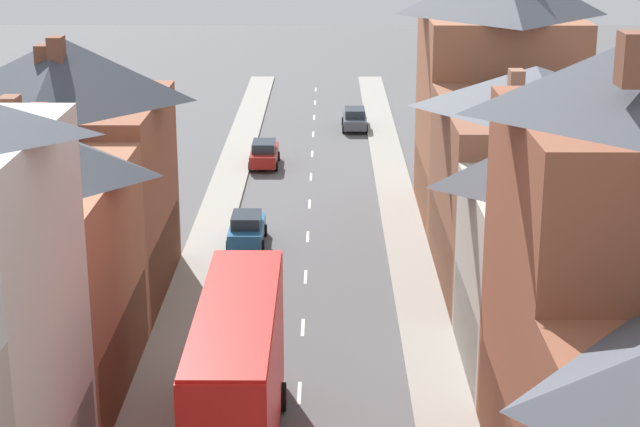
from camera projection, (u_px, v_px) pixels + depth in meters
The scene contains 7 objects.
pavement_left at pixel (202, 261), 52.22m from camera, with size 2.20×104.00×0.14m, color gray.
pavement_right at pixel (411, 261), 52.16m from camera, with size 2.20×104.00×0.14m, color gray.
centre_line_dashes at pixel (306, 277), 50.30m from camera, with size 0.14×97.80×0.01m.
double_decker_bus_lead at pixel (238, 378), 33.62m from camera, with size 2.74×10.80×5.30m.
car_near_blue at pixel (355, 118), 80.41m from camera, with size 1.90×4.52×1.62m.
car_near_silver at pixel (247, 229), 54.68m from camera, with size 1.90×4.11×1.65m.
car_parked_left_a at pixel (264, 153), 69.85m from camera, with size 1.90×4.45×1.69m.
Camera 1 is at (0.97, -11.17, 17.70)m, focal length 60.00 mm.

